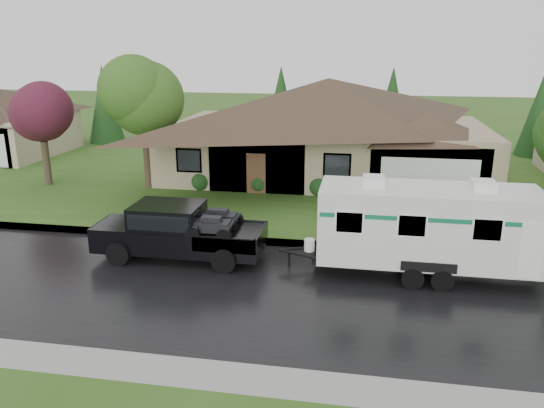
{
  "coord_description": "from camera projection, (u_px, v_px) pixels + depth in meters",
  "views": [
    {
      "loc": [
        4.15,
        -17.11,
        7.53
      ],
      "look_at": [
        0.82,
        2.0,
        1.72
      ],
      "focal_mm": 35.0,
      "sensor_mm": 36.0,
      "label": 1
    }
  ],
  "objects": [
    {
      "name": "ground",
      "position": [
        240.0,
        264.0,
        18.99
      ],
      "size": [
        140.0,
        140.0,
        0.0
      ],
      "primitive_type": "plane",
      "color": "#31551A",
      "rests_on": "ground"
    },
    {
      "name": "road",
      "position": [
        226.0,
        288.0,
        17.1
      ],
      "size": [
        140.0,
        8.0,
        0.01
      ],
      "primitive_type": "cube",
      "color": "black",
      "rests_on": "ground"
    },
    {
      "name": "curb",
      "position": [
        253.0,
        241.0,
        21.09
      ],
      "size": [
        140.0,
        0.5,
        0.15
      ],
      "primitive_type": "cube",
      "color": "gray",
      "rests_on": "ground"
    },
    {
      "name": "lawn",
      "position": [
        295.0,
        170.0,
        33.13
      ],
      "size": [
        140.0,
        26.0,
        0.15
      ],
      "primitive_type": "cube",
      "color": "#31551A",
      "rests_on": "ground"
    },
    {
      "name": "house_main",
      "position": [
        332.0,
        117.0,
        30.64
      ],
      "size": [
        19.44,
        10.8,
        6.9
      ],
      "color": "#9A8968",
      "rests_on": "lawn"
    },
    {
      "name": "tree_left_green",
      "position": [
        144.0,
        96.0,
        27.5
      ],
      "size": [
        4.23,
        4.23,
        7.0
      ],
      "color": "#382B1E",
      "rests_on": "lawn"
    },
    {
      "name": "tree_red",
      "position": [
        41.0,
        116.0,
        28.3
      ],
      "size": [
        3.31,
        3.31,
        5.47
      ],
      "color": "#382B1E",
      "rests_on": "lawn"
    },
    {
      "name": "shrub_row",
      "position": [
        319.0,
        185.0,
        27.25
      ],
      "size": [
        13.6,
        1.0,
        1.0
      ],
      "color": "#143814",
      "rests_on": "lawn"
    },
    {
      "name": "pickup_truck",
      "position": [
        176.0,
        230.0,
        19.31
      ],
      "size": [
        6.12,
        2.32,
        2.04
      ],
      "color": "black",
      "rests_on": "ground"
    },
    {
      "name": "travel_trailer",
      "position": [
        427.0,
        225.0,
        17.66
      ],
      "size": [
        7.55,
        2.65,
        3.39
      ],
      "color": "silver",
      "rests_on": "ground"
    }
  ]
}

